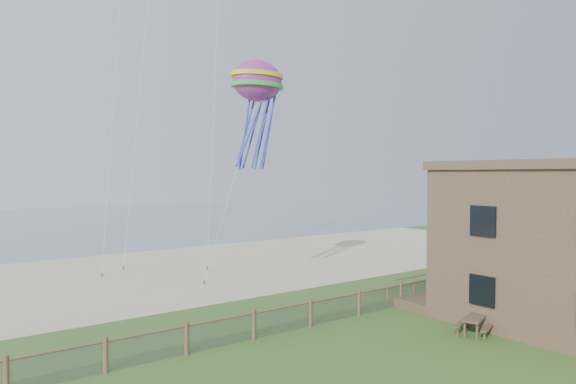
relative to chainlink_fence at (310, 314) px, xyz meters
name	(u,v)px	position (x,y,z in m)	size (l,w,h in m)	color
ground	(418,367)	(0.00, -6.00, -0.55)	(160.00, 160.00, 0.00)	#31591E
sand_beach	(166,272)	(0.00, 16.00, -0.55)	(72.00, 20.00, 0.02)	tan
ocean	(38,223)	(0.00, 60.00, -0.55)	(160.00, 68.00, 0.02)	slate
chainlink_fence	(310,314)	(0.00, 0.00, 0.00)	(36.20, 0.20, 1.25)	brown
motel_deck	(495,287)	(13.00, -1.00, -0.30)	(15.00, 2.00, 0.50)	brown
picnic_table	(475,325)	(4.94, -5.02, -0.18)	(1.78, 1.34, 0.75)	brown
octopus_kite	(257,111)	(2.26, 7.74, 9.94)	(3.36, 2.37, 6.91)	#FF3028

